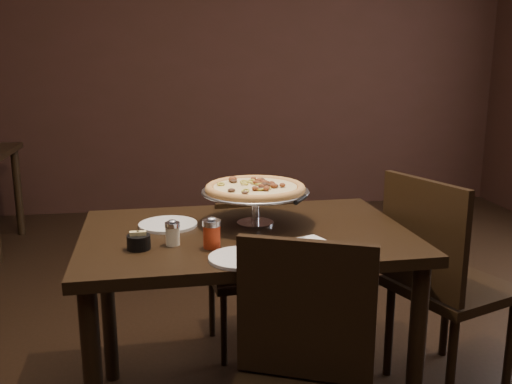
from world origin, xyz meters
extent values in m
cube|color=black|center=(0.00, 3.51, 1.40)|extent=(6.00, 0.02, 2.80)
cube|color=black|center=(-0.06, 0.05, 0.79)|extent=(1.32, 0.90, 0.04)
cylinder|color=black|center=(0.53, -0.30, 0.38)|extent=(0.06, 0.06, 0.76)
cylinder|color=black|center=(-0.66, 0.40, 0.38)|extent=(0.06, 0.06, 0.76)
cylinder|color=black|center=(0.51, 0.44, 0.38)|extent=(0.06, 0.06, 0.76)
cylinder|color=black|center=(-1.63, 2.86, 0.37)|extent=(0.06, 0.06, 0.75)
cylinder|color=silver|center=(-0.01, 0.14, 0.81)|extent=(0.15, 0.15, 0.01)
cylinder|color=silver|center=(-0.01, 0.14, 0.88)|extent=(0.03, 0.03, 0.12)
cylinder|color=silver|center=(-0.01, 0.14, 0.94)|extent=(0.11, 0.11, 0.01)
cylinder|color=#949599|center=(-0.01, 0.14, 0.95)|extent=(0.43, 0.43, 0.01)
torus|color=#949599|center=(-0.01, 0.14, 0.95)|extent=(0.45, 0.45, 0.01)
cylinder|color=#AA6533|center=(-0.01, 0.14, 0.96)|extent=(0.40, 0.40, 0.01)
torus|color=#AA6533|center=(-0.01, 0.14, 0.96)|extent=(0.42, 0.42, 0.03)
cylinder|color=tan|center=(-0.01, 0.14, 0.97)|extent=(0.34, 0.34, 0.01)
cylinder|color=#F6E9BF|center=(-0.35, -0.08, 0.84)|extent=(0.05, 0.05, 0.07)
cylinder|color=silver|center=(-0.35, -0.08, 0.89)|extent=(0.06, 0.06, 0.02)
ellipsoid|color=silver|center=(-0.35, -0.08, 0.90)|extent=(0.03, 0.03, 0.01)
cylinder|color=maroon|center=(-0.21, -0.13, 0.85)|extent=(0.06, 0.06, 0.08)
cylinder|color=silver|center=(-0.21, -0.13, 0.90)|extent=(0.07, 0.07, 0.02)
ellipsoid|color=silver|center=(-0.21, -0.13, 0.92)|extent=(0.04, 0.04, 0.01)
cylinder|color=black|center=(-0.48, -0.11, 0.83)|extent=(0.09, 0.09, 0.05)
cube|color=tan|center=(-0.49, -0.11, 0.85)|extent=(0.04, 0.03, 0.06)
cube|color=tan|center=(-0.47, -0.11, 0.85)|extent=(0.04, 0.03, 0.06)
cube|color=white|center=(0.14, -0.18, 0.82)|extent=(0.19, 0.19, 0.02)
cylinder|color=silver|center=(-0.37, 0.17, 0.81)|extent=(0.24, 0.24, 0.01)
cylinder|color=silver|center=(-0.12, -0.28, 0.81)|extent=(0.23, 0.23, 0.01)
cone|color=silver|center=(0.13, -0.05, 0.95)|extent=(0.15, 0.15, 0.00)
cylinder|color=black|center=(0.13, -0.05, 0.95)|extent=(0.08, 0.12, 0.02)
cube|color=black|center=(0.02, 0.61, 0.40)|extent=(0.43, 0.43, 0.04)
cube|color=black|center=(0.04, 0.44, 0.63)|extent=(0.39, 0.07, 0.41)
cylinder|color=black|center=(0.16, 0.79, 0.19)|extent=(0.03, 0.03, 0.38)
cylinder|color=black|center=(-0.15, 0.75, 0.19)|extent=(0.03, 0.03, 0.38)
cylinder|color=black|center=(0.19, 0.47, 0.19)|extent=(0.03, 0.03, 0.38)
cylinder|color=black|center=(-0.12, 0.44, 0.19)|extent=(0.03, 0.03, 0.38)
cube|color=black|center=(0.05, -0.50, 0.71)|extent=(0.42, 0.20, 0.46)
cube|color=black|center=(0.89, 0.13, 0.47)|extent=(0.60, 0.60, 0.04)
cube|color=black|center=(0.69, 0.05, 0.75)|extent=(0.19, 0.45, 0.49)
cylinder|color=black|center=(1.13, 0.02, 0.23)|extent=(0.04, 0.04, 0.45)
cylinder|color=black|center=(0.99, 0.37, 0.23)|extent=(0.04, 0.04, 0.45)
cylinder|color=black|center=(0.78, -0.12, 0.23)|extent=(0.04, 0.04, 0.45)
cylinder|color=black|center=(0.64, 0.23, 0.23)|extent=(0.04, 0.04, 0.45)
camera|label=1|loc=(-0.36, -2.11, 1.48)|focal=40.00mm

